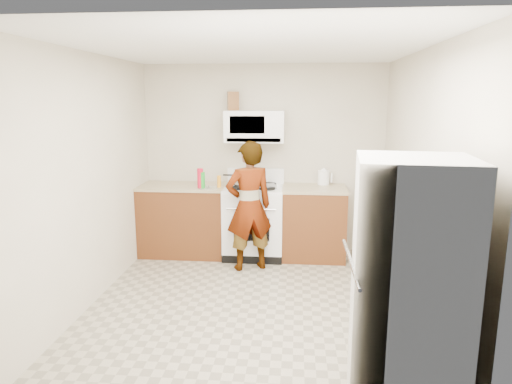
# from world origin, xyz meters

# --- Properties ---
(floor) EXTENTS (3.60, 3.60, 0.00)m
(floor) POSITION_xyz_m (0.00, 0.00, 0.00)
(floor) COLOR gray
(floor) RESTS_ON ground
(back_wall) EXTENTS (3.20, 0.02, 2.50)m
(back_wall) POSITION_xyz_m (0.00, 1.79, 1.25)
(back_wall) COLOR beige
(back_wall) RESTS_ON floor
(right_wall) EXTENTS (0.02, 3.60, 2.50)m
(right_wall) POSITION_xyz_m (1.59, 0.00, 1.25)
(right_wall) COLOR beige
(right_wall) RESTS_ON floor
(cabinet_left) EXTENTS (1.12, 0.62, 0.90)m
(cabinet_left) POSITION_xyz_m (-1.04, 1.49, 0.45)
(cabinet_left) COLOR #583115
(cabinet_left) RESTS_ON floor
(counter_left) EXTENTS (1.14, 0.64, 0.03)m
(counter_left) POSITION_xyz_m (-1.04, 1.49, 0.92)
(counter_left) COLOR tan
(counter_left) RESTS_ON cabinet_left
(cabinet_right) EXTENTS (0.80, 0.62, 0.90)m
(cabinet_right) POSITION_xyz_m (0.68, 1.49, 0.45)
(cabinet_right) COLOR #583115
(cabinet_right) RESTS_ON floor
(counter_right) EXTENTS (0.82, 0.64, 0.03)m
(counter_right) POSITION_xyz_m (0.68, 1.49, 0.92)
(counter_right) COLOR tan
(counter_right) RESTS_ON cabinet_right
(gas_range) EXTENTS (0.76, 0.65, 1.13)m
(gas_range) POSITION_xyz_m (-0.10, 1.48, 0.49)
(gas_range) COLOR white
(gas_range) RESTS_ON floor
(microwave) EXTENTS (0.76, 0.38, 0.40)m
(microwave) POSITION_xyz_m (-0.10, 1.61, 1.70)
(microwave) COLOR white
(microwave) RESTS_ON back_wall
(person) EXTENTS (0.67, 0.57, 1.57)m
(person) POSITION_xyz_m (-0.11, 1.00, 0.78)
(person) COLOR tan
(person) RESTS_ON floor
(fridge) EXTENTS (0.77, 0.77, 1.70)m
(fridge) POSITION_xyz_m (1.17, -1.47, 0.85)
(fridge) COLOR #B9B9B5
(fridge) RESTS_ON floor
(kettle) EXTENTS (0.17, 0.17, 0.18)m
(kettle) POSITION_xyz_m (0.81, 1.70, 1.03)
(kettle) COLOR white
(kettle) RESTS_ON counter_right
(jug) EXTENTS (0.17, 0.17, 0.24)m
(jug) POSITION_xyz_m (-0.39, 1.66, 2.02)
(jug) COLOR brown
(jug) RESTS_ON microwave
(saucepan) EXTENTS (0.30, 0.30, 0.13)m
(saucepan) POSITION_xyz_m (-0.25, 1.57, 1.02)
(saucepan) COLOR silver
(saucepan) RESTS_ON gas_range
(tray) EXTENTS (0.29, 0.23, 0.05)m
(tray) POSITION_xyz_m (0.06, 1.40, 0.96)
(tray) COLOR silver
(tray) RESTS_ON gas_range
(bottle_spray) EXTENTS (0.08, 0.08, 0.25)m
(bottle_spray) POSITION_xyz_m (-0.77, 1.31, 1.06)
(bottle_spray) COLOR red
(bottle_spray) RESTS_ON counter_left
(bottle_hot_sauce) EXTENTS (0.07, 0.07, 0.15)m
(bottle_hot_sauce) POSITION_xyz_m (-0.54, 1.39, 1.01)
(bottle_hot_sauce) COLOR #FD9F1C
(bottle_hot_sauce) RESTS_ON counter_left
(bottle_green_cap) EXTENTS (0.08, 0.08, 0.21)m
(bottle_green_cap) POSITION_xyz_m (-0.74, 1.30, 1.04)
(bottle_green_cap) COLOR #1B9726
(bottle_green_cap) RESTS_ON counter_left
(pot_lid) EXTENTS (0.29, 0.29, 0.01)m
(pot_lid) POSITION_xyz_m (-0.67, 1.29, 0.94)
(pot_lid) COLOR white
(pot_lid) RESTS_ON counter_left
(broom) EXTENTS (0.22, 0.24, 1.38)m
(broom) POSITION_xyz_m (1.55, 0.75, 0.70)
(broom) COLOR white
(broom) RESTS_ON floor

